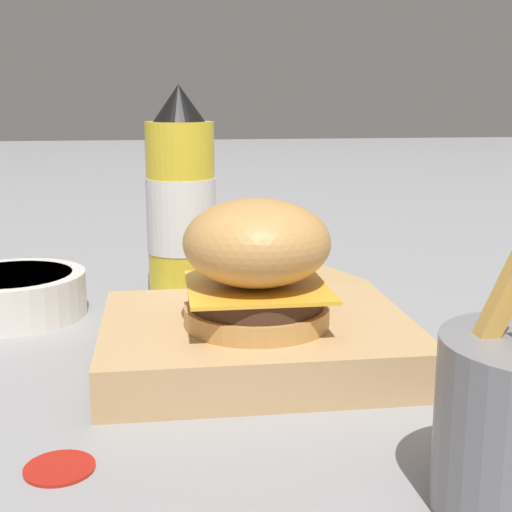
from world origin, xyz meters
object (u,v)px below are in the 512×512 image
serving_board (256,339)px  side_bowl (13,293)px  burger (257,262)px  ketchup_bottle (181,205)px

serving_board → side_bowl: side_bowl is taller
serving_board → side_bowl: bearing=145.1°
burger → ketchup_bottle: ketchup_bottle is taller
ketchup_bottle → side_bowl: ketchup_bottle is taller
serving_board → burger: 0.07m
serving_board → burger: burger is taller
ketchup_bottle → side_bowl: (-0.16, -0.05, -0.08)m
burger → ketchup_bottle: size_ratio=0.51×
burger → side_bowl: size_ratio=0.81×
serving_board → ketchup_bottle: ketchup_bottle is taller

